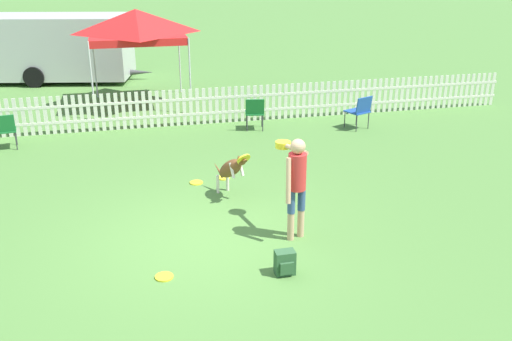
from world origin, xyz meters
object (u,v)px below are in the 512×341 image
folding_chair_green_right (255,111)px  equipment_trailer (59,46)px  handler_person (296,176)px  folding_chair_blue_left (5,128)px  backpack_on_grass (285,263)px  frisbee_near_dog (164,277)px  frisbee_midfield (196,183)px  folding_chair_center (360,109)px  canopy_tent_main (136,25)px  leaping_dog (231,168)px  frisbee_near_handler (224,178)px

folding_chair_green_right → equipment_trailer: size_ratio=0.15×
handler_person → folding_chair_blue_left: size_ratio=1.95×
handler_person → backpack_on_grass: bearing=-134.1°
equipment_trailer → frisbee_near_dog: bearing=-68.6°
frisbee_midfield → folding_chair_green_right: folding_chair_green_right is taller
frisbee_midfield → handler_person: bearing=-64.6°
folding_chair_center → frisbee_midfield: bearing=7.7°
frisbee_midfield → canopy_tent_main: bearing=96.4°
backpack_on_grass → canopy_tent_main: canopy_tent_main is taller
frisbee_midfield → folding_chair_blue_left: bearing=142.4°
backpack_on_grass → handler_person: bearing=66.6°
leaping_dog → equipment_trailer: size_ratio=0.20×
backpack_on_grass → equipment_trailer: size_ratio=0.06×
handler_person → leaping_dog: bearing=90.5°
handler_person → folding_chair_blue_left: handler_person is taller
canopy_tent_main → leaping_dog: bearing=-80.1°
leaping_dog → equipment_trailer: 11.97m
frisbee_near_handler → frisbee_midfield: same height
leaping_dog → canopy_tent_main: bearing=-100.8°
frisbee_near_handler → frisbee_midfield: bearing=-167.2°
handler_person → canopy_tent_main: 9.23m
frisbee_near_dog → canopy_tent_main: size_ratio=0.09×
frisbee_midfield → folding_chair_green_right: (1.93, 3.16, 0.49)m
handler_person → leaping_dog: size_ratio=1.47×
frisbee_near_handler → equipment_trailer: size_ratio=0.05×
leaping_dog → frisbee_near_handler: bearing=-112.0°
canopy_tent_main → frisbee_near_handler: bearing=-78.4°
folding_chair_blue_left → equipment_trailer: 7.56m
backpack_on_grass → equipment_trailer: (-4.00, 14.13, 0.99)m
leaping_dog → folding_chair_center: 5.26m
backpack_on_grass → folding_chair_green_right: folding_chair_green_right is taller
frisbee_midfield → folding_chair_center: folding_chair_center is taller
frisbee_midfield → folding_chair_green_right: 3.73m
leaping_dog → frisbee_near_dog: size_ratio=4.38×
leaping_dog → canopy_tent_main: size_ratio=0.41×
handler_person → backpack_on_grass: (-0.46, -1.06, -0.86)m
folding_chair_blue_left → canopy_tent_main: size_ratio=0.31×
leaping_dog → folding_chair_center: bearing=-159.8°
handler_person → canopy_tent_main: canopy_tent_main is taller
folding_chair_center → equipment_trailer: (-7.76, 7.89, 0.65)m
folding_chair_green_right → canopy_tent_main: (-2.65, 3.22, 1.80)m
folding_chair_blue_left → canopy_tent_main: bearing=-141.4°
frisbee_near_dog → folding_chair_blue_left: size_ratio=0.30×
frisbee_midfield → frisbee_near_handler: bearing=12.8°
folding_chair_blue_left → canopy_tent_main: canopy_tent_main is taller
handler_person → equipment_trailer: bearing=88.1°
equipment_trailer → frisbee_near_handler: bearing=-58.0°
frisbee_near_dog → folding_chair_green_right: size_ratio=0.31×
handler_person → folding_chair_green_right: 5.78m
folding_chair_center → equipment_trailer: bearing=-67.9°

